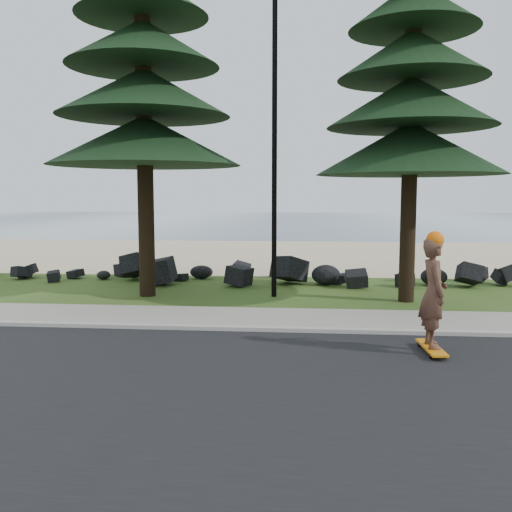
{
  "coord_description": "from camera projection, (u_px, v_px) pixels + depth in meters",
  "views": [
    {
      "loc": [
        0.93,
        -12.26,
        2.77
      ],
      "look_at": [
        -0.2,
        0.0,
        1.46
      ],
      "focal_mm": 40.0,
      "sensor_mm": 36.0,
      "label": 1
    }
  ],
  "objects": [
    {
      "name": "ocean",
      "position": [
        300.0,
        220.0,
        63.02
      ],
      "size": [
        160.0,
        58.0,
        0.01
      ],
      "primitive_type": "cube",
      "color": "#2F425B",
      "rests_on": "ground"
    },
    {
      "name": "beach_sand",
      "position": [
        288.0,
        254.0,
        26.88
      ],
      "size": [
        160.0,
        15.0,
        0.01
      ],
      "primitive_type": "cube",
      "color": "#CFBF8A",
      "rests_on": "ground"
    },
    {
      "name": "lamp_post",
      "position": [
        274.0,
        144.0,
        15.25
      ],
      "size": [
        0.25,
        0.14,
        8.14
      ],
      "color": "black",
      "rests_on": "ground"
    },
    {
      "name": "seawall_boulders",
      "position": [
        279.0,
        283.0,
        18.06
      ],
      "size": [
        60.0,
        2.4,
        1.1
      ],
      "primitive_type": null,
      "color": "black",
      "rests_on": "ground"
    },
    {
      "name": "kerb",
      "position": [
        262.0,
        329.0,
        11.62
      ],
      "size": [
        160.0,
        0.2,
        0.1
      ],
      "primitive_type": "cube",
      "color": "#A9A298",
      "rests_on": "ground"
    },
    {
      "name": "road",
      "position": [
        241.0,
        391.0,
        8.06
      ],
      "size": [
        160.0,
        7.0,
        0.02
      ],
      "primitive_type": "cube",
      "color": "black",
      "rests_on": "ground"
    },
    {
      "name": "ground",
      "position": [
        265.0,
        322.0,
        12.52
      ],
      "size": [
        160.0,
        160.0,
        0.0
      ],
      "primitive_type": "plane",
      "color": "#2B4B17",
      "rests_on": "ground"
    },
    {
      "name": "sidewalk",
      "position": [
        266.0,
        318.0,
        12.71
      ],
      "size": [
        160.0,
        2.0,
        0.08
      ],
      "primitive_type": "cube",
      "color": "gray",
      "rests_on": "ground"
    },
    {
      "name": "skateboarder",
      "position": [
        433.0,
        293.0,
        9.91
      ],
      "size": [
        0.5,
        1.16,
        2.14
      ],
      "rotation": [
        0.0,
        0.0,
        1.63
      ],
      "color": "orange",
      "rests_on": "ground"
    }
  ]
}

